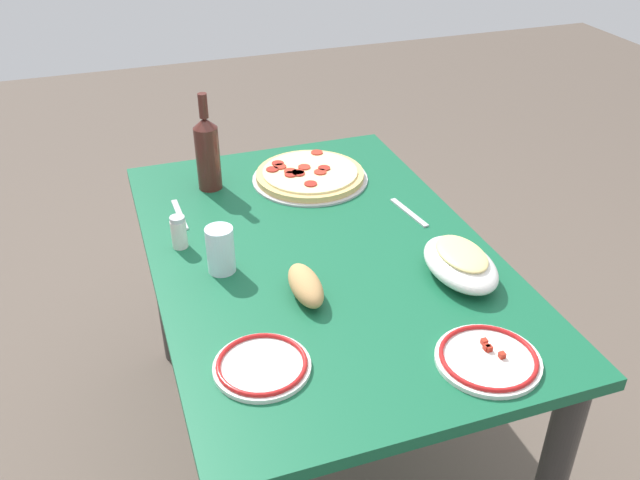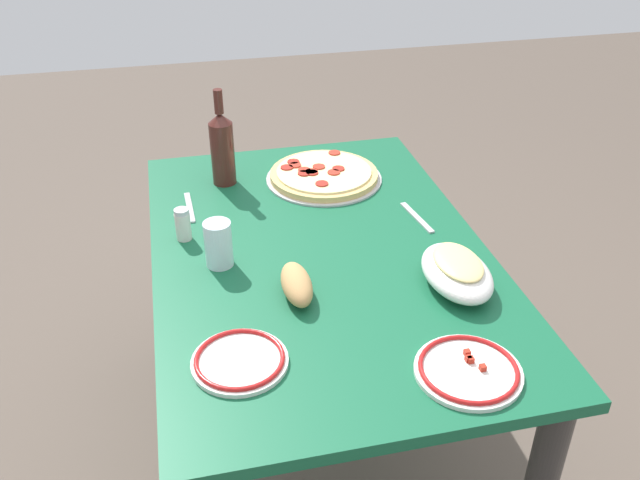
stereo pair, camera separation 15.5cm
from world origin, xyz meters
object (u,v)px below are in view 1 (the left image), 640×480
(wine_bottle, at_px, (207,152))
(side_plate_near, at_px, (488,358))
(pepperoni_pizza, at_px, (310,175))
(side_plate_far, at_px, (262,365))
(baked_pasta_dish, at_px, (460,262))
(spice_shaker, at_px, (179,232))
(water_glass, at_px, (221,250))
(dining_table, at_px, (320,290))
(bread_loaf, at_px, (306,285))

(wine_bottle, distance_m, side_plate_near, 1.01)
(pepperoni_pizza, relative_size, side_plate_far, 1.77)
(baked_pasta_dish, distance_m, wine_bottle, 0.80)
(spice_shaker, bearing_deg, water_glass, 29.31)
(side_plate_far, bearing_deg, spice_shaker, -170.98)
(wine_bottle, relative_size, side_plate_far, 1.47)
(dining_table, xyz_separation_m, water_glass, (0.01, -0.25, 0.18))
(baked_pasta_dish, xyz_separation_m, water_glass, (-0.21, -0.53, 0.02))
(dining_table, bearing_deg, spice_shaker, -111.77)
(water_glass, xyz_separation_m, spice_shaker, (-0.14, -0.08, -0.02))
(bread_loaf, bearing_deg, water_glass, -136.46)
(dining_table, height_order, bread_loaf, bread_loaf)
(baked_pasta_dish, relative_size, spice_shaker, 2.76)
(baked_pasta_dish, height_order, bread_loaf, baked_pasta_dish)
(bread_loaf, bearing_deg, dining_table, 151.48)
(dining_table, relative_size, wine_bottle, 4.40)
(baked_pasta_dish, bearing_deg, dining_table, -128.33)
(wine_bottle, distance_m, spice_shaker, 0.33)
(water_glass, xyz_separation_m, bread_loaf, (0.17, 0.16, -0.03))
(baked_pasta_dish, distance_m, bread_loaf, 0.37)
(side_plate_far, xyz_separation_m, spice_shaker, (-0.51, -0.08, 0.03))
(baked_pasta_dish, relative_size, water_glass, 2.05)
(wine_bottle, bearing_deg, side_plate_near, 22.12)
(dining_table, relative_size, spice_shaker, 14.63)
(side_plate_near, relative_size, bread_loaf, 1.33)
(pepperoni_pizza, bearing_deg, bread_loaf, -19.21)
(pepperoni_pizza, height_order, bread_loaf, bread_loaf)
(side_plate_far, bearing_deg, side_plate_near, 73.52)
(bread_loaf, relative_size, spice_shaker, 1.86)
(dining_table, bearing_deg, baked_pasta_dish, 51.67)
(dining_table, height_order, spice_shaker, spice_shaker)
(wine_bottle, bearing_deg, side_plate_far, -4.04)
(pepperoni_pizza, xyz_separation_m, wine_bottle, (-0.05, -0.29, 0.10))
(dining_table, height_order, wine_bottle, wine_bottle)
(spice_shaker, bearing_deg, pepperoni_pizza, 120.04)
(pepperoni_pizza, distance_m, side_plate_near, 0.89)
(pepperoni_pizza, relative_size, spice_shaker, 4.01)
(side_plate_far, relative_size, spice_shaker, 2.26)
(side_plate_far, bearing_deg, baked_pasta_dish, 106.53)
(dining_table, xyz_separation_m, spice_shaker, (-0.13, -0.33, 0.17))
(dining_table, relative_size, side_plate_near, 5.94)
(pepperoni_pizza, xyz_separation_m, baked_pasta_dish, (0.60, 0.18, 0.03))
(side_plate_near, bearing_deg, water_glass, -138.56)
(pepperoni_pizza, relative_size, water_glass, 2.98)
(water_glass, height_order, side_plate_near, water_glass)
(pepperoni_pizza, xyz_separation_m, water_glass, (0.39, -0.35, 0.04))
(water_glass, bearing_deg, spice_shaker, -150.69)
(pepperoni_pizza, distance_m, bread_loaf, 0.59)
(side_plate_near, bearing_deg, spice_shaker, -140.92)
(bread_loaf, bearing_deg, baked_pasta_dish, 83.24)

